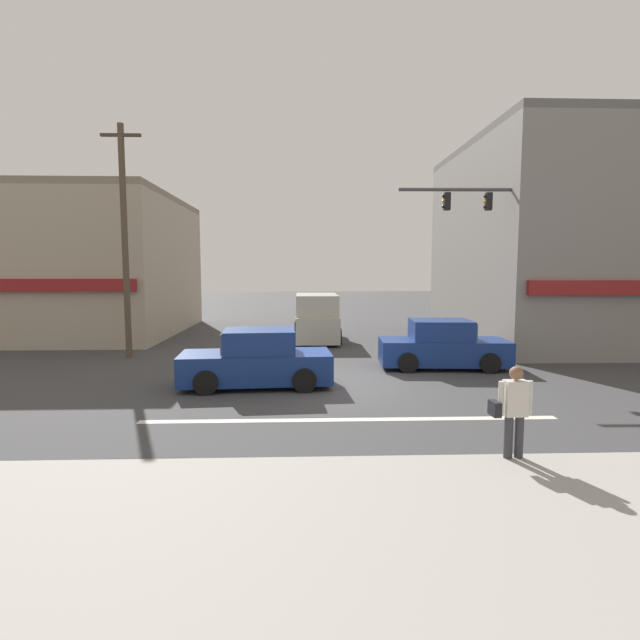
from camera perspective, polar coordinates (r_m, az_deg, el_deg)
The scene contains 11 objects.
ground_plane at distance 14.30m, azimuth 2.06°, elevation -7.20°, with size 120.00×120.00×0.00m, color #3D3D3F.
lane_marking_stripe at distance 10.93m, azimuth 3.42°, elevation -11.30°, with size 9.00×0.24×0.01m, color silver.
sidewalk_curb at distance 6.32m, azimuth 8.20°, elevation -23.98°, with size 40.00×5.00×0.16m, color #9E9993.
building_left_block at distance 28.37m, azimuth -27.40°, elevation 5.54°, with size 11.61×11.47×6.82m.
building_right_corner at distance 26.31m, azimuth 30.79°, elevation 7.53°, with size 13.88×11.35×8.77m.
utility_pole_near_left at distance 19.29m, azimuth -21.41°, elevation 8.61°, with size 1.40×0.22×8.29m.
traffic_light_mast at distance 18.74m, azimuth 20.62°, elevation 8.37°, with size 4.89×0.27×6.20m.
sedan_crossing_leftbound at distance 13.87m, azimuth -7.25°, elevation -4.65°, with size 4.21×2.09×1.58m.
sedan_parked_curbside at distance 16.80m, azimuth 13.85°, elevation -2.94°, with size 4.20×2.08×1.58m.
van_crossing_rightbound at distance 22.49m, azimuth -0.40°, elevation 0.16°, with size 2.05×4.61×2.11m.
pedestrian_foreground_with_bag at distance 8.76m, azimuth 21.22°, elevation -9.58°, with size 0.67×0.29×1.67m.
Camera 1 is at (-1.02, -13.90, 3.21)m, focal length 28.00 mm.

